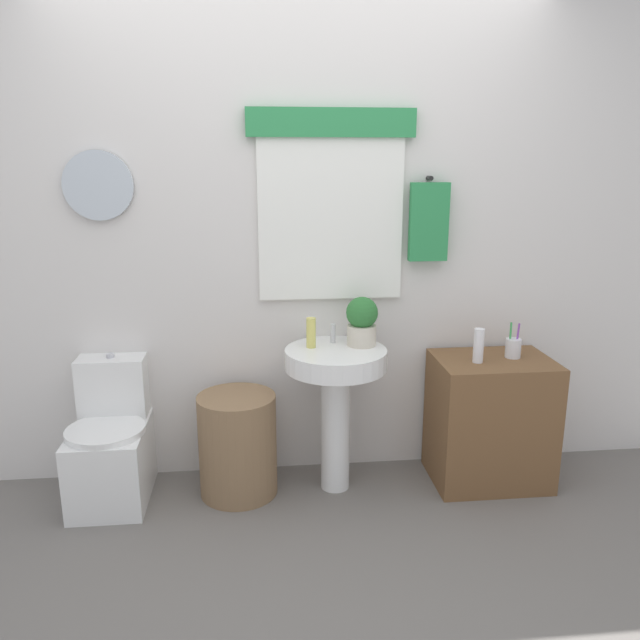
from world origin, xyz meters
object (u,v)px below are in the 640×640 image
wooden_cabinet (490,420)px  soap_bottle (311,333)px  toilet (112,446)px  toothbrush_cup (513,348)px  laundry_hamper (238,445)px  potted_plant (362,321)px  pedestal_sink (336,385)px  lotion_bottle (479,346)px

wooden_cabinet → soap_bottle: bearing=177.0°
toilet → toothbrush_cup: (2.07, -0.01, 0.46)m
laundry_hamper → soap_bottle: (0.38, 0.05, 0.57)m
potted_plant → laundry_hamper: bearing=-174.7°
pedestal_sink → lotion_bottle: (0.72, -0.04, 0.20)m
wooden_cabinet → lotion_bottle: bearing=-159.1°
laundry_hamper → wooden_cabinet: (1.33, 0.00, 0.07)m
laundry_hamper → toothbrush_cup: toothbrush_cup is taller
laundry_hamper → toothbrush_cup: size_ratio=2.87×
lotion_bottle → pedestal_sink: bearing=176.8°
laundry_hamper → soap_bottle: bearing=7.4°
soap_bottle → toothbrush_cup: bearing=-1.6°
pedestal_sink → soap_bottle: 0.29m
pedestal_sink → soap_bottle: (-0.12, 0.05, 0.26)m
pedestal_sink → toothbrush_cup: 0.95m
toilet → soap_bottle: bearing=1.0°
wooden_cabinet → soap_bottle: size_ratio=4.46×
toilet → soap_bottle: 1.16m
toothbrush_cup → pedestal_sink: bearing=-178.8°
toilet → toothbrush_cup: 2.12m
pedestal_sink → wooden_cabinet: size_ratio=1.12×
pedestal_sink → soap_bottle: size_ratio=4.98×
lotion_bottle → toothbrush_cup: size_ratio=0.95×
soap_bottle → lotion_bottle: soap_bottle is taller
laundry_hamper → toothbrush_cup: 1.51m
soap_bottle → potted_plant: potted_plant is taller
soap_bottle → pedestal_sink: bearing=-22.6°
laundry_hamper → pedestal_sink: size_ratio=0.70×
pedestal_sink → potted_plant: bearing=23.2°
laundry_hamper → pedestal_sink: pedestal_sink is taller
toilet → lotion_bottle: 1.93m
toilet → lotion_bottle: bearing=-2.2°
soap_bottle → laundry_hamper: bearing=-172.6°
lotion_bottle → laundry_hamper: bearing=178.1°
wooden_cabinet → potted_plant: potted_plant is taller
pedestal_sink → potted_plant: potted_plant is taller
lotion_bottle → potted_plant: bearing=170.3°
wooden_cabinet → toothbrush_cup: (0.10, 0.02, 0.39)m
potted_plant → toothbrush_cup: (0.79, -0.04, -0.16)m
toilet → pedestal_sink: (1.14, -0.03, 0.30)m
laundry_hamper → potted_plant: size_ratio=2.11×
laundry_hamper → soap_bottle: 0.69m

